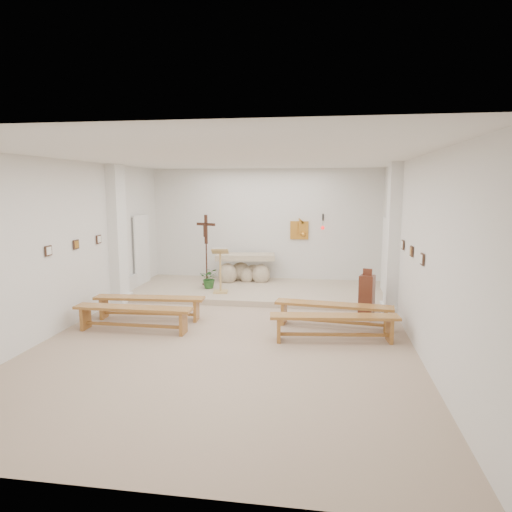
% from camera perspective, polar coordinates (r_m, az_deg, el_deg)
% --- Properties ---
extents(ground, '(7.00, 10.00, 0.00)m').
position_cam_1_polar(ground, '(9.48, -2.88, -9.47)').
color(ground, tan).
rests_on(ground, ground).
extents(wall_left, '(0.02, 10.00, 3.50)m').
position_cam_1_polar(wall_left, '(10.36, -22.23, 1.37)').
color(wall_left, silver).
rests_on(wall_left, ground).
extents(wall_right, '(0.02, 10.00, 3.50)m').
position_cam_1_polar(wall_right, '(9.06, 19.21, 0.59)').
color(wall_right, silver).
rests_on(wall_right, ground).
extents(wall_back, '(7.00, 0.02, 3.50)m').
position_cam_1_polar(wall_back, '(13.98, 1.14, 3.72)').
color(wall_back, silver).
rests_on(wall_back, ground).
extents(ceiling, '(7.00, 10.00, 0.02)m').
position_cam_1_polar(ceiling, '(9.03, -3.04, 12.09)').
color(ceiling, silver).
rests_on(ceiling, wall_back).
extents(sanctuary_platform, '(6.98, 3.00, 0.15)m').
position_cam_1_polar(sanctuary_platform, '(12.78, 0.25, -4.35)').
color(sanctuary_platform, tan).
rests_on(sanctuary_platform, ground).
extents(pilaster_left, '(0.26, 0.55, 3.50)m').
position_cam_1_polar(pilaster_left, '(12.06, -16.90, 2.57)').
color(pilaster_left, white).
rests_on(pilaster_left, ground).
extents(pilaster_right, '(0.26, 0.55, 3.50)m').
position_cam_1_polar(pilaster_right, '(11.00, 16.72, 2.03)').
color(pilaster_right, white).
rests_on(pilaster_right, ground).
extents(gold_wall_relief, '(0.55, 0.04, 0.55)m').
position_cam_1_polar(gold_wall_relief, '(13.87, 5.44, 3.22)').
color(gold_wall_relief, '#C9882F').
rests_on(gold_wall_relief, wall_back).
extents(sanctuary_lamp, '(0.11, 0.36, 0.44)m').
position_cam_1_polar(sanctuary_lamp, '(13.58, 8.34, 3.73)').
color(sanctuary_lamp, black).
rests_on(sanctuary_lamp, wall_back).
extents(station_frame_left_front, '(0.03, 0.20, 0.20)m').
position_cam_1_polar(station_frame_left_front, '(9.68, -24.53, 0.59)').
color(station_frame_left_front, '#422A1D').
rests_on(station_frame_left_front, wall_left).
extents(station_frame_left_mid, '(0.03, 0.20, 0.20)m').
position_cam_1_polar(station_frame_left_mid, '(10.53, -21.58, 1.35)').
color(station_frame_left_mid, '#422A1D').
rests_on(station_frame_left_mid, wall_left).
extents(station_frame_left_rear, '(0.03, 0.20, 0.20)m').
position_cam_1_polar(station_frame_left_rear, '(11.40, -19.07, 1.99)').
color(station_frame_left_rear, '#422A1D').
rests_on(station_frame_left_rear, wall_left).
extents(station_frame_right_front, '(0.03, 0.20, 0.20)m').
position_cam_1_polar(station_frame_right_front, '(8.28, 20.07, -0.38)').
color(station_frame_right_front, '#422A1D').
rests_on(station_frame_right_front, wall_right).
extents(station_frame_right_mid, '(0.03, 0.20, 0.20)m').
position_cam_1_polar(station_frame_right_mid, '(9.26, 18.86, 0.58)').
color(station_frame_right_mid, '#422A1D').
rests_on(station_frame_right_mid, wall_right).
extents(station_frame_right_rear, '(0.03, 0.20, 0.20)m').
position_cam_1_polar(station_frame_right_rear, '(10.23, 17.88, 1.35)').
color(station_frame_right_rear, '#422A1D').
rests_on(station_frame_right_rear, wall_right).
extents(radiator_left, '(0.10, 0.85, 0.52)m').
position_cam_1_polar(radiator_left, '(12.94, -15.53, -3.62)').
color(radiator_left, silver).
rests_on(radiator_left, ground).
extents(radiator_right, '(0.10, 0.85, 0.52)m').
position_cam_1_polar(radiator_right, '(11.94, 16.23, -4.66)').
color(radiator_right, silver).
rests_on(radiator_right, ground).
extents(altar, '(1.83, 0.92, 0.90)m').
position_cam_1_polar(altar, '(13.64, -1.45, -1.72)').
color(altar, beige).
rests_on(altar, sanctuary_platform).
extents(lectern, '(0.49, 0.43, 1.23)m').
position_cam_1_polar(lectern, '(12.13, -4.48, -1.78)').
color(lectern, tan).
rests_on(lectern, sanctuary_platform).
extents(crucifix_stand, '(0.59, 0.27, 2.02)m').
position_cam_1_polar(crucifix_stand, '(13.12, -6.25, 1.44)').
color(crucifix_stand, '#3C1F13').
rests_on(crucifix_stand, sanctuary_platform).
extents(potted_plant, '(0.57, 0.51, 0.57)m').
position_cam_1_polar(potted_plant, '(12.76, -5.81, -2.76)').
color(potted_plant, '#255522').
rests_on(potted_plant, sanctuary_platform).
extents(donation_pedestal, '(0.39, 0.39, 1.15)m').
position_cam_1_polar(donation_pedestal, '(10.53, 13.66, -5.00)').
color(donation_pedestal, '#612D1B').
rests_on(donation_pedestal, ground).
extents(bench_left_front, '(2.48, 0.55, 0.52)m').
position_cam_1_polar(bench_left_front, '(10.51, -13.17, -5.67)').
color(bench_left_front, '#9D632D').
rests_on(bench_left_front, ground).
extents(bench_right_front, '(2.49, 0.68, 0.52)m').
position_cam_1_polar(bench_right_front, '(9.78, 9.65, -6.62)').
color(bench_right_front, '#9D632D').
rests_on(bench_right_front, ground).
extents(bench_left_second, '(2.46, 0.41, 0.52)m').
position_cam_1_polar(bench_left_second, '(9.72, -15.09, -6.90)').
color(bench_left_second, '#9D632D').
rests_on(bench_left_second, ground).
extents(bench_right_second, '(2.49, 0.68, 0.52)m').
position_cam_1_polar(bench_right_second, '(8.94, 9.74, -8.09)').
color(bench_right_second, '#9D632D').
rests_on(bench_right_second, ground).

